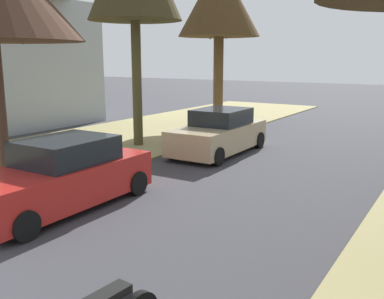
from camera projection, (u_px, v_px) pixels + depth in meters
street_tree_left_far at (219, 0)px, 21.46m from camera, size 4.10×4.10×8.02m
parked_sedan_red at (62, 176)px, 9.79m from camera, size 1.99×4.42×1.57m
parked_sedan_tan at (219, 133)px, 15.45m from camera, size 1.99×4.42×1.57m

